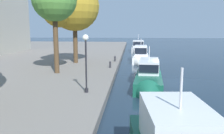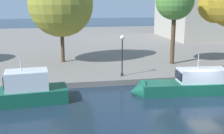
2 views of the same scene
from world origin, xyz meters
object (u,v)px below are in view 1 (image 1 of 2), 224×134
Objects in this scene: motor_yacht_2 at (149,79)px; mooring_bollard_2 at (110,64)px; motor_yacht_4 at (138,49)px; lamp_post at (86,55)px; tree_2 at (71,6)px; motor_yacht_3 at (141,58)px; mooring_bollard_0 at (115,58)px.

motor_yacht_2 is 7.14m from mooring_bollard_2.
mooring_bollard_2 is (-25.08, 3.96, 0.30)m from motor_yacht_4.
tree_2 is (14.39, 4.63, 4.68)m from lamp_post.
motor_yacht_3 is at bearing -23.12° from mooring_bollard_2.
motor_yacht_3 is at bearing -174.79° from motor_yacht_2.
motor_yacht_4 is 11.85× the size of mooring_bollard_0.
motor_yacht_2 is 7.47m from lamp_post.
motor_yacht_3 is 0.85× the size of tree_2.
tree_2 is at bearing 56.91° from mooring_bollard_2.
motor_yacht_4 is at bearing -177.74° from motor_yacht_3.
tree_2 reaches higher than mooring_bollard_0.
motor_yacht_4 is 24.61m from tree_2.
lamp_post is 0.39× the size of tree_2.
mooring_bollard_0 is 9.14m from tree_2.
tree_2 is (-2.00, 5.57, 6.97)m from mooring_bollard_0.
motor_yacht_3 is at bearing -45.36° from mooring_bollard_0.
motor_yacht_3 is 11.39× the size of mooring_bollard_0.
motor_yacht_2 is at bearing -161.12° from mooring_bollard_0.
tree_2 is at bearing 109.73° from mooring_bollard_0.
tree_2 is (-21.58, 9.34, 7.28)m from motor_yacht_4.
motor_yacht_3 is 0.96× the size of motor_yacht_4.
tree_2 is (3.50, 5.38, 6.98)m from mooring_bollard_2.
mooring_bollard_0 is 5.50m from mooring_bollard_2.
motor_yacht_4 is 11.94× the size of mooring_bollard_2.
motor_yacht_2 is 13.43× the size of mooring_bollard_0.
mooring_bollard_0 is 1.01× the size of mooring_bollard_2.
motor_yacht_2 is 15.21m from tree_2.
lamp_post is at bearing -39.11° from motor_yacht_2.
motor_yacht_4 reaches higher than motor_yacht_3.
mooring_bollard_0 is at bearing -42.95° from motor_yacht_3.
motor_yacht_2 is 1.13× the size of motor_yacht_4.
motor_yacht_4 is (30.94, 0.11, 0.11)m from motor_yacht_2.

